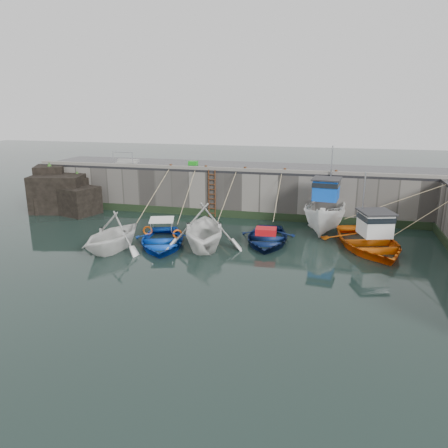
% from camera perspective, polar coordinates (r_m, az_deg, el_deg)
% --- Properties ---
extents(ground, '(120.00, 120.00, 0.00)m').
position_cam_1_polar(ground, '(20.19, -3.66, -6.30)').
color(ground, black).
rests_on(ground, ground).
extents(quay_back, '(30.00, 5.00, 3.00)m').
position_cam_1_polar(quay_back, '(31.45, 3.20, 4.55)').
color(quay_back, slate).
rests_on(quay_back, ground).
extents(road_back, '(30.00, 5.00, 0.16)m').
position_cam_1_polar(road_back, '(31.19, 3.24, 7.40)').
color(road_back, black).
rests_on(road_back, quay_back).
extents(kerb_back, '(30.00, 0.30, 0.20)m').
position_cam_1_polar(kerb_back, '(28.88, 2.36, 7.11)').
color(kerb_back, slate).
rests_on(kerb_back, road_back).
extents(algae_back, '(30.00, 0.08, 0.50)m').
position_cam_1_polar(algae_back, '(29.29, 2.22, 1.22)').
color(algae_back, black).
rests_on(algae_back, ground).
extents(rock_outcrop, '(5.85, 4.24, 3.41)m').
position_cam_1_polar(rock_outcrop, '(33.38, -20.38, 3.82)').
color(rock_outcrop, black).
rests_on(rock_outcrop, ground).
extents(ladder, '(0.51, 0.08, 3.20)m').
position_cam_1_polar(ladder, '(29.41, -1.60, 3.97)').
color(ladder, '#3F1E0F').
rests_on(ladder, ground).
extents(boat_near_white, '(4.44, 4.95, 2.33)m').
position_cam_1_polar(boat_near_white, '(23.89, -14.19, -3.24)').
color(boat_near_white, silver).
rests_on(boat_near_white, ground).
extents(boat_near_white_rope, '(0.04, 6.07, 3.10)m').
position_cam_1_polar(boat_near_white_rope, '(28.39, -9.27, 0.04)').
color(boat_near_white_rope, tan).
rests_on(boat_near_white_rope, ground).
extents(boat_near_blue, '(4.88, 5.79, 1.02)m').
position_cam_1_polar(boat_near_blue, '(24.10, -8.10, -2.74)').
color(boat_near_blue, '#0B3DB3').
rests_on(boat_near_blue, ground).
extents(boat_near_blue_rope, '(0.04, 4.92, 3.10)m').
position_cam_1_polar(boat_near_blue_rope, '(28.21, -4.63, 0.09)').
color(boat_near_blue_rope, tan).
rests_on(boat_near_blue_rope, ground).
extents(boat_near_blacktrim, '(5.60, 6.09, 2.69)m').
position_cam_1_polar(boat_near_blacktrim, '(23.58, -2.61, -3.01)').
color(boat_near_blacktrim, silver).
rests_on(boat_near_blacktrim, ground).
extents(boat_near_blacktrim_rope, '(0.04, 4.71, 3.10)m').
position_cam_1_polar(boat_near_blacktrim_rope, '(27.69, 0.02, -0.15)').
color(boat_near_blacktrim_rope, tan).
rests_on(boat_near_blacktrim_rope, ground).
extents(boat_near_navy, '(3.80, 5.06, 0.99)m').
position_cam_1_polar(boat_near_navy, '(24.47, 5.59, -2.37)').
color(boat_near_navy, '#0B1A44').
rests_on(boat_near_navy, ground).
extents(boat_near_navy_rope, '(0.04, 3.45, 3.10)m').
position_cam_1_polar(boat_near_navy_rope, '(27.92, 6.71, -0.13)').
color(boat_near_navy_rope, tan).
rests_on(boat_near_navy_rope, ground).
extents(boat_far_white, '(2.95, 6.25, 5.33)m').
position_cam_1_polar(boat_far_white, '(27.26, 13.16, 1.34)').
color(boat_far_white, white).
rests_on(boat_far_white, ground).
extents(boat_far_orange, '(6.00, 7.12, 4.26)m').
position_cam_1_polar(boat_far_orange, '(24.44, 18.42, -2.15)').
color(boat_far_orange, orange).
rests_on(boat_far_orange, ground).
extents(fish_crate, '(0.65, 0.46, 0.29)m').
position_cam_1_polar(fish_crate, '(31.81, -4.05, 7.95)').
color(fish_crate, green).
rests_on(fish_crate, road_back).
extents(railing, '(1.60, 1.05, 1.00)m').
position_cam_1_polar(railing, '(32.76, -12.53, 7.95)').
color(railing, '#A5A8AD').
rests_on(railing, road_back).
extents(bollard_a, '(0.18, 0.18, 0.28)m').
position_cam_1_polar(bollard_a, '(30.36, -6.96, 7.50)').
color(bollard_a, '#3F1E0F').
rests_on(bollard_a, road_back).
extents(bollard_b, '(0.18, 0.18, 0.28)m').
position_cam_1_polar(bollard_b, '(29.57, -2.39, 7.39)').
color(bollard_b, '#3F1E0F').
rests_on(bollard_b, road_back).
extents(bollard_c, '(0.18, 0.18, 0.28)m').
position_cam_1_polar(bollard_c, '(28.93, 2.79, 7.20)').
color(bollard_c, '#3F1E0F').
rests_on(bollard_c, road_back).
extents(bollard_d, '(0.18, 0.18, 0.28)m').
position_cam_1_polar(bollard_d, '(28.54, 7.95, 6.95)').
color(bollard_d, '#3F1E0F').
rests_on(bollard_d, road_back).
extents(bollard_e, '(0.18, 0.18, 0.28)m').
position_cam_1_polar(bollard_e, '(28.39, 14.42, 6.57)').
color(bollard_e, '#3F1E0F').
rests_on(bollard_e, road_back).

